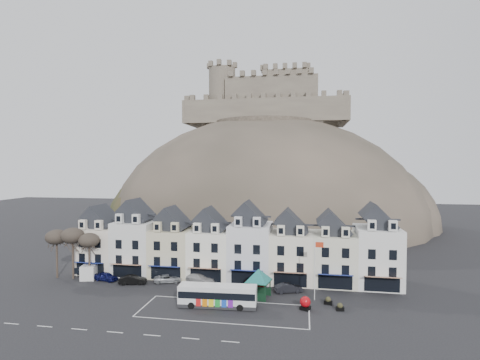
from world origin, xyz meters
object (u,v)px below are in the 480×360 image
car_navy (106,276)px  bus_shelter (259,275)px  car_maroon (256,282)px  car_white (200,278)px  car_black (133,280)px  bus (218,295)px  white_van (91,270)px  car_silver (168,278)px  car_charcoal (288,288)px  flagpole (315,266)px  red_buoy (305,303)px

car_navy → bus_shelter: bearing=-85.3°
car_navy → car_maroon: size_ratio=1.14×
car_white → car_navy: bearing=118.0°
car_black → bus: bearing=-126.3°
car_black → car_maroon: bearing=-95.0°
car_black → car_maroon: size_ratio=1.20×
white_van → car_silver: size_ratio=1.26×
bus → car_silver: (-10.44, 8.87, -1.02)m
white_van → car_navy: size_ratio=1.35×
bus → white_van: bearing=155.6°
car_maroon → car_charcoal: (5.20, -2.14, 0.08)m
bus → car_maroon: bearing=64.1°
white_van → car_charcoal: bearing=-17.9°
car_navy → car_black: (5.20, -0.94, 0.01)m
white_van → car_navy: (3.57, -1.56, -0.48)m
flagpole → car_maroon: size_ratio=2.37×
white_van → car_white: (19.17, 0.00, -0.42)m
bus_shelter → car_maroon: bearing=111.8°
red_buoy → bus_shelter: bearing=153.2°
bus → red_buoy: 11.73m
bus → bus_shelter: bus_shelter is taller
car_black → car_charcoal: 24.80m
white_van → flagpole: bearing=-21.3°
bus → car_silver: bearing=136.5°
car_silver → car_charcoal: car_charcoal is taller
car_silver → car_maroon: size_ratio=1.22×
car_black → car_maroon: car_black is taller
car_navy → car_silver: (10.40, 0.95, -0.08)m
car_navy → car_charcoal: bearing=-78.7°
bus_shelter → car_white: bearing=163.8°
bus → car_charcoal: bearing=35.4°
bus → white_van: (-24.41, 9.48, -0.46)m
bus_shelter → car_navy: bearing=-177.6°
car_charcoal → car_navy: bearing=69.6°
bus → car_maroon: size_ratio=2.94×
red_buoy → white_van: bearing=166.8°
car_navy → car_maroon: (24.80, 1.54, -0.09)m
red_buoy → car_charcoal: 6.74m
car_navy → car_silver: size_ratio=0.93×
red_buoy → white_van: size_ratio=0.31×
flagpole → car_maroon: (-9.10, 4.65, -4.28)m
bus_shelter → white_van: (-29.41, 5.07, -2.07)m
flagpole → car_navy: 34.30m
bus_shelter → car_maroon: bus_shelter is taller
car_white → car_black: bearing=125.8°
red_buoy → car_white: size_ratio=0.33×
white_van → car_charcoal: size_ratio=1.32×
white_van → car_navy: 3.92m
bus_shelter → white_van: 29.92m
car_navy → car_maroon: bearing=-74.0°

